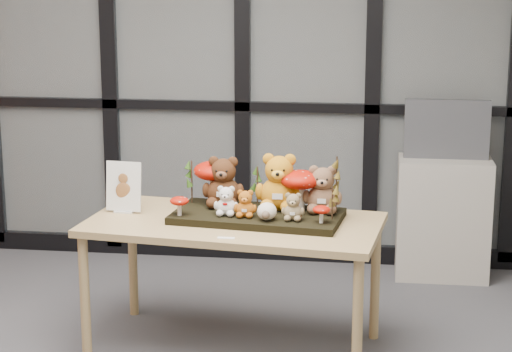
# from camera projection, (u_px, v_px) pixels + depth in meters

# --- Properties ---
(room_shell) EXTENTS (5.00, 5.00, 5.00)m
(room_shell) POSITION_uv_depth(u_px,v_px,m) (39.00, 41.00, 3.65)
(room_shell) COLOR #ADABA3
(room_shell) RESTS_ON floor
(glass_partition) EXTENTS (4.90, 0.06, 2.78)m
(glass_partition) POSITION_uv_depth(u_px,v_px,m) (175.00, 50.00, 6.09)
(glass_partition) COLOR #2D383F
(glass_partition) RESTS_ON floor
(display_table) EXTENTS (1.56, 0.92, 0.69)m
(display_table) POSITION_uv_depth(u_px,v_px,m) (234.00, 234.00, 4.73)
(display_table) COLOR tan
(display_table) RESTS_ON floor
(diorama_tray) EXTENTS (0.90, 0.53, 0.04)m
(diorama_tray) POSITION_uv_depth(u_px,v_px,m) (258.00, 216.00, 4.74)
(diorama_tray) COLOR black
(diorama_tray) RESTS_ON display_table
(bear_pooh_yellow) EXTENTS (0.27, 0.25, 0.32)m
(bear_pooh_yellow) POSITION_uv_depth(u_px,v_px,m) (279.00, 179.00, 4.76)
(bear_pooh_yellow) COLOR orange
(bear_pooh_yellow) RESTS_ON diorama_tray
(bear_brown_medium) EXTENTS (0.25, 0.23, 0.29)m
(bear_brown_medium) POSITION_uv_depth(u_px,v_px,m) (223.00, 179.00, 4.83)
(bear_brown_medium) COLOR #442411
(bear_brown_medium) RESTS_ON diorama_tray
(bear_tan_back) EXTENTS (0.22, 0.21, 0.27)m
(bear_tan_back) POSITION_uv_depth(u_px,v_px,m) (323.00, 186.00, 4.73)
(bear_tan_back) COLOR brown
(bear_tan_back) RESTS_ON diorama_tray
(bear_small_yellow) EXTENTS (0.13, 0.12, 0.15)m
(bear_small_yellow) POSITION_uv_depth(u_px,v_px,m) (245.00, 202.00, 4.65)
(bear_small_yellow) COLOR #B35C14
(bear_small_yellow) RESTS_ON diorama_tray
(bear_white_bow) EXTENTS (0.14, 0.13, 0.17)m
(bear_white_bow) POSITION_uv_depth(u_px,v_px,m) (226.00, 199.00, 4.67)
(bear_white_bow) COLOR white
(bear_white_bow) RESTS_ON diorama_tray
(bear_beige_small) EXTENTS (0.13, 0.12, 0.15)m
(bear_beige_small) POSITION_uv_depth(u_px,v_px,m) (293.00, 205.00, 4.59)
(bear_beige_small) COLOR olive
(bear_beige_small) RESTS_ON diorama_tray
(plush_cream_hedgehog) EXTENTS (0.08, 0.08, 0.10)m
(plush_cream_hedgehog) POSITION_uv_depth(u_px,v_px,m) (267.00, 210.00, 4.59)
(plush_cream_hedgehog) COLOR #EEE3CD
(plush_cream_hedgehog) RESTS_ON diorama_tray
(mushroom_back_left) EXTENTS (0.22, 0.22, 0.25)m
(mushroom_back_left) POSITION_uv_depth(u_px,v_px,m) (215.00, 180.00, 4.91)
(mushroom_back_left) COLOR #A11105
(mushroom_back_left) RESTS_ON diorama_tray
(mushroom_back_right) EXTENTS (0.21, 0.21, 0.23)m
(mushroom_back_right) POSITION_uv_depth(u_px,v_px,m) (300.00, 189.00, 4.75)
(mushroom_back_right) COLOR #A11105
(mushroom_back_right) RESTS_ON diorama_tray
(mushroom_front_left) EXTENTS (0.10, 0.10, 0.11)m
(mushroom_front_left) POSITION_uv_depth(u_px,v_px,m) (179.00, 205.00, 4.67)
(mushroom_front_left) COLOR #A11105
(mushroom_front_left) RESTS_ON diorama_tray
(mushroom_front_right) EXTENTS (0.09, 0.09, 0.10)m
(mushroom_front_right) POSITION_uv_depth(u_px,v_px,m) (321.00, 213.00, 4.54)
(mushroom_front_right) COLOR #A11105
(mushroom_front_right) RESTS_ON diorama_tray
(sprig_green_far_left) EXTENTS (0.05, 0.05, 0.23)m
(sprig_green_far_left) POSITION_uv_depth(u_px,v_px,m) (192.00, 182.00, 4.91)
(sprig_green_far_left) COLOR #173C0D
(sprig_green_far_left) RESTS_ON diorama_tray
(sprig_green_mid_left) EXTENTS (0.05, 0.05, 0.23)m
(sprig_green_mid_left) POSITION_uv_depth(u_px,v_px,m) (219.00, 181.00, 4.92)
(sprig_green_mid_left) COLOR #173C0D
(sprig_green_mid_left) RESTS_ON diorama_tray
(sprig_dry_far_right) EXTENTS (0.05, 0.05, 0.30)m
(sprig_dry_far_right) POSITION_uv_depth(u_px,v_px,m) (336.00, 185.00, 4.69)
(sprig_dry_far_right) COLOR brown
(sprig_dry_far_right) RESTS_ON diorama_tray
(sprig_dry_mid_right) EXTENTS (0.05, 0.05, 0.17)m
(sprig_dry_mid_right) POSITION_uv_depth(u_px,v_px,m) (332.00, 202.00, 4.60)
(sprig_dry_mid_right) COLOR brown
(sprig_dry_mid_right) RESTS_ON diorama_tray
(sprig_green_centre) EXTENTS (0.05, 0.05, 0.20)m
(sprig_green_centre) POSITION_uv_depth(u_px,v_px,m) (257.00, 185.00, 4.88)
(sprig_green_centre) COLOR #173C0D
(sprig_green_centre) RESTS_ON diorama_tray
(sign_holder) EXTENTS (0.19, 0.07, 0.27)m
(sign_holder) POSITION_uv_depth(u_px,v_px,m) (124.00, 189.00, 4.85)
(sign_holder) COLOR silver
(sign_holder) RESTS_ON display_table
(label_card) EXTENTS (0.08, 0.03, 0.00)m
(label_card) POSITION_uv_depth(u_px,v_px,m) (226.00, 238.00, 4.42)
(label_card) COLOR white
(label_card) RESTS_ON display_table
(cabinet) EXTENTS (0.58, 0.34, 0.77)m
(cabinet) POSITION_uv_depth(u_px,v_px,m) (443.00, 218.00, 5.90)
(cabinet) COLOR #A8A196
(cabinet) RESTS_ON floor
(monitor) EXTENTS (0.53, 0.05, 0.37)m
(monitor) POSITION_uv_depth(u_px,v_px,m) (447.00, 129.00, 5.79)
(monitor) COLOR #494B51
(monitor) RESTS_ON cabinet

